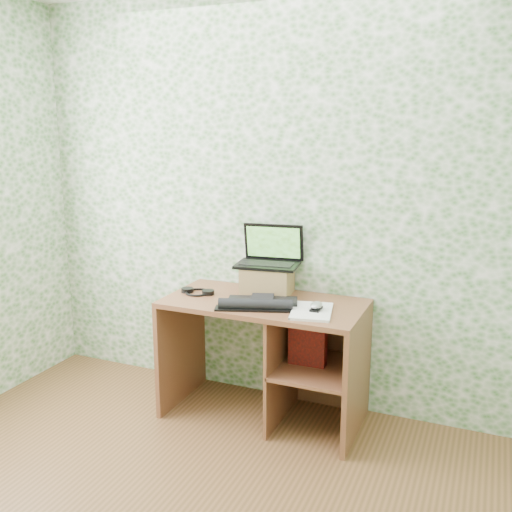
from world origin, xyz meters
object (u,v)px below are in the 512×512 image
at_px(desk, 277,343).
at_px(notepad, 312,311).
at_px(keyboard, 260,303).
at_px(riser, 267,280).
at_px(laptop, 270,256).

distance_m(desk, notepad, 0.39).
relative_size(keyboard, notepad, 1.48).
height_order(keyboard, notepad, keyboard).
bearing_deg(notepad, riser, 135.11).
relative_size(riser, notepad, 0.94).
bearing_deg(keyboard, notepad, -15.22).
distance_m(laptop, notepad, 0.51).
height_order(laptop, notepad, laptop).
bearing_deg(desk, laptop, 126.24).
bearing_deg(keyboard, riser, 83.30).
bearing_deg(riser, laptop, 90.00).
xyz_separation_m(riser, notepad, (0.37, -0.24, -0.08)).
distance_m(desk, riser, 0.39).
relative_size(desk, laptop, 2.94).
height_order(riser, keyboard, riser).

